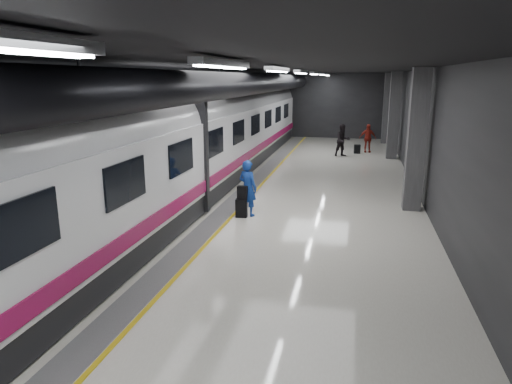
# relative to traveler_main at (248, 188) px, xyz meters

# --- Properties ---
(ground) EXTENTS (40.00, 40.00, 0.00)m
(ground) POSITION_rel_traveler_main_xyz_m (0.50, -0.16, -0.87)
(ground) COLOR silver
(ground) RESTS_ON ground
(platform_hall) EXTENTS (10.02, 40.02, 4.51)m
(platform_hall) POSITION_rel_traveler_main_xyz_m (0.22, 0.80, 2.66)
(platform_hall) COLOR black
(platform_hall) RESTS_ON ground
(train) EXTENTS (3.05, 38.00, 4.05)m
(train) POSITION_rel_traveler_main_xyz_m (-2.74, -0.16, 1.20)
(train) COLOR black
(train) RESTS_ON ground
(traveler_main) EXTENTS (0.75, 0.64, 1.75)m
(traveler_main) POSITION_rel_traveler_main_xyz_m (0.00, 0.00, 0.00)
(traveler_main) COLOR #184EB4
(traveler_main) RESTS_ON ground
(suitcase_main) EXTENTS (0.36, 0.24, 0.57)m
(suitcase_main) POSITION_rel_traveler_main_xyz_m (-0.15, -0.24, -0.59)
(suitcase_main) COLOR black
(suitcase_main) RESTS_ON ground
(shoulder_bag) EXTENTS (0.31, 0.18, 0.41)m
(shoulder_bag) POSITION_rel_traveler_main_xyz_m (-0.12, -0.21, -0.10)
(shoulder_bag) COLOR black
(shoulder_bag) RESTS_ON suitcase_main
(traveler_far_a) EXTENTS (1.07, 1.00, 1.75)m
(traveler_far_a) POSITION_rel_traveler_main_xyz_m (2.46, 11.90, 0.00)
(traveler_far_a) COLOR black
(traveler_far_a) RESTS_ON ground
(traveler_far_b) EXTENTS (0.98, 0.48, 1.62)m
(traveler_far_b) POSITION_rel_traveler_main_xyz_m (3.82, 13.67, -0.07)
(traveler_far_b) COLOR maroon
(traveler_far_b) RESTS_ON ground
(suitcase_far) EXTENTS (0.38, 0.28, 0.50)m
(suitcase_far) POSITION_rel_traveler_main_xyz_m (3.26, 13.04, -0.62)
(suitcase_far) COLOR black
(suitcase_far) RESTS_ON ground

